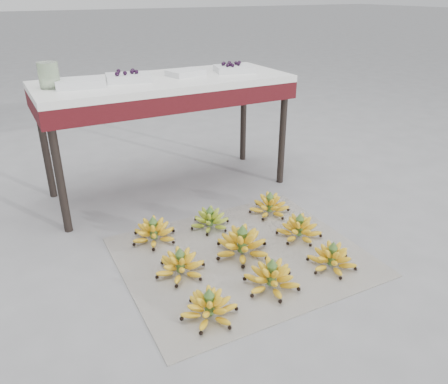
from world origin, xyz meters
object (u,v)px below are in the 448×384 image
bunch_front_center (271,277)px  bunch_back_left (154,232)px  glass_jar (49,75)px  vendor_table (165,92)px  bunch_mid_left (180,265)px  tray_far_right (234,68)px  bunch_mid_right (299,229)px  bunch_back_right (270,206)px  tray_right (186,73)px  tray_left (128,77)px  newspaper_mat (242,256)px  bunch_mid_center (242,244)px  bunch_back_center (210,220)px  bunch_front_left (209,307)px  bunch_front_right (332,258)px  tray_far_left (80,83)px

bunch_front_center → bunch_back_left: (-0.35, 0.67, -0.00)m
glass_jar → vendor_table: bearing=-2.1°
bunch_mid_left → tray_far_right: (0.86, 0.99, 0.75)m
bunch_mid_right → bunch_back_right: bunch_mid_right is taller
bunch_mid_left → tray_right: (0.51, 1.02, 0.74)m
bunch_mid_right → tray_left: bearing=108.1°
newspaper_mat → bunch_mid_center: size_ratio=3.49×
bunch_front_center → bunch_back_center: bearing=96.3°
vendor_table → glass_jar: 0.71m
bunch_back_center → vendor_table: (0.01, 0.64, 0.64)m
bunch_mid_center → newspaper_mat: bearing=-103.8°
bunch_front_left → tray_left: 1.56m
vendor_table → glass_jar: size_ratio=11.12×
bunch_front_left → bunch_front_right: (0.72, 0.04, -0.00)m
bunch_back_right → vendor_table: (-0.41, 0.66, 0.64)m
bunch_front_right → tray_right: bearing=111.3°
tray_far_left → tray_right: 0.70m
bunch_front_right → tray_far_right: (0.15, 1.30, 0.75)m
tray_right → bunch_back_left: bearing=-128.2°
vendor_table → tray_far_right: tray_far_right is taller
bunch_back_center → tray_far_right: bearing=68.6°
bunch_mid_center → bunch_back_left: bunch_mid_center is taller
bunch_mid_right → vendor_table: bearing=98.0°
bunch_back_left → tray_far_left: tray_far_left is taller
newspaper_mat → glass_jar: (-0.70, 1.03, 0.85)m
tray_far_left → tray_left: (0.30, 0.03, 0.00)m
bunch_front_right → bunch_back_center: size_ratio=1.00×
vendor_table → bunch_front_right: bearing=-74.7°
bunch_mid_center → glass_jar: (-0.71, 1.01, 0.79)m
bunch_mid_center → tray_far_left: bearing=132.2°
tray_far_left → glass_jar: (-0.16, 0.04, 0.05)m
newspaper_mat → bunch_front_center: bearing=-92.9°
newspaper_mat → bunch_front_center: 0.31m
newspaper_mat → bunch_back_left: size_ratio=4.87×
bunch_mid_left → bunch_mid_right: same height
newspaper_mat → tray_right: bearing=81.5°
newspaper_mat → bunch_front_left: size_ratio=3.97×
bunch_back_left → bunch_mid_left: bearing=-89.3°
bunch_front_right → bunch_mid_left: (-0.71, 0.31, 0.00)m
tray_far_left → tray_left: bearing=5.6°
bunch_mid_right → tray_far_right: size_ratio=1.03×
newspaper_mat → tray_far_right: 1.37m
bunch_back_right → tray_far_left: tray_far_left is taller
tray_far_left → tray_far_right: tray_far_right is taller
bunch_mid_center → bunch_mid_right: bearing=12.8°
bunch_mid_left → bunch_back_center: size_ratio=0.93×
newspaper_mat → bunch_back_center: bunch_back_center is taller
tray_left → bunch_front_center: bearing=-80.4°
bunch_front_left → bunch_back_left: bunch_back_left is taller
bunch_back_center → vendor_table: bearing=107.1°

